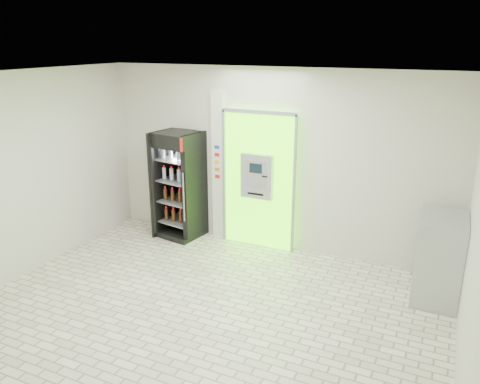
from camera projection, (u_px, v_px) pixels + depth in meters
The scene contains 6 objects.
ground at pixel (200, 317), 6.01m from camera, with size 6.00×6.00×0.00m, color beige.
room_shell at pixel (196, 180), 5.44m from camera, with size 6.00×6.00×6.00m.
atm_assembly at pixel (259, 179), 7.81m from camera, with size 1.30×0.24×2.33m.
pillar at pixel (219, 166), 8.12m from camera, with size 0.22×0.11×2.60m.
beverage_cooler at pixel (179, 187), 8.26m from camera, with size 0.81×0.77×1.90m.
steel_cabinet at pixel (439, 258), 6.31m from camera, with size 0.60×0.89×1.18m.
Camera 1 is at (2.66, -4.52, 3.39)m, focal length 35.00 mm.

